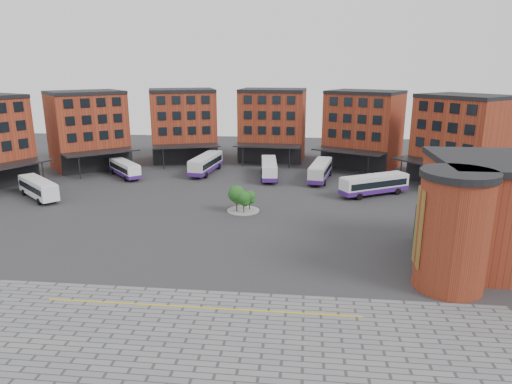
# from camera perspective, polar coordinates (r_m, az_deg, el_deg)

# --- Properties ---
(ground) EXTENTS (160.00, 160.00, 0.00)m
(ground) POSITION_cam_1_polar(r_m,az_deg,el_deg) (51.27, -5.65, -6.37)
(ground) COLOR #28282B
(ground) RESTS_ON ground
(paving_zone) EXTENTS (50.00, 22.00, 0.02)m
(paving_zone) POSITION_cam_1_polar(r_m,az_deg,el_deg) (32.05, -10.39, -21.12)
(paving_zone) COLOR slate
(paving_zone) RESTS_ON ground
(yellow_line) EXTENTS (26.00, 0.15, 0.02)m
(yellow_line) POSITION_cam_1_polar(r_m,az_deg,el_deg) (38.52, -6.97, -14.15)
(yellow_line) COLOR gold
(yellow_line) RESTS_ON paving_zone
(main_building) EXTENTS (94.14, 42.48, 14.60)m
(main_building) POSITION_cam_1_polar(r_m,az_deg,el_deg) (86.90, -3.76, 7.61)
(main_building) COLOR maroon
(main_building) RESTS_ON ground
(east_building) EXTENTS (17.40, 15.40, 10.60)m
(east_building) POSITION_cam_1_polar(r_m,az_deg,el_deg) (49.26, 28.12, -2.58)
(east_building) COLOR maroon
(east_building) RESTS_ON ground
(tree_island) EXTENTS (4.40, 4.40, 3.71)m
(tree_island) POSITION_cam_1_polar(r_m,az_deg,el_deg) (61.06, -1.82, -0.70)
(tree_island) COLOR gray
(tree_island) RESTS_ON ground
(bus_a) EXTENTS (9.36, 8.49, 2.92)m
(bus_a) POSITION_cam_1_polar(r_m,az_deg,el_deg) (74.82, -25.59, 0.55)
(bus_a) COLOR white
(bus_a) RESTS_ON ground
(bus_b) EXTENTS (8.31, 9.00, 2.81)m
(bus_b) POSITION_cam_1_polar(r_m,az_deg,el_deg) (84.25, -16.09, 2.85)
(bus_b) COLOR white
(bus_b) RESTS_ON ground
(bus_c) EXTENTS (4.15, 11.97, 3.30)m
(bus_c) POSITION_cam_1_polar(r_m,az_deg,el_deg) (84.29, -6.28, 3.56)
(bus_c) COLOR silver
(bus_c) RESTS_ON ground
(bus_d) EXTENTS (3.67, 11.34, 3.14)m
(bus_d) POSITION_cam_1_polar(r_m,az_deg,el_deg) (80.10, 1.65, 2.95)
(bus_d) COLOR white
(bus_d) RESTS_ON ground
(bus_e) EXTENTS (4.51, 11.58, 3.18)m
(bus_e) POSITION_cam_1_polar(r_m,az_deg,el_deg) (79.17, 8.04, 2.68)
(bus_e) COLOR silver
(bus_e) RESTS_ON ground
(bus_f) EXTENTS (10.97, 7.88, 3.15)m
(bus_f) POSITION_cam_1_polar(r_m,az_deg,el_deg) (71.45, 14.57, 0.93)
(bus_f) COLOR silver
(bus_f) RESTS_ON ground
(blue_car) EXTENTS (3.96, 1.60, 1.28)m
(blue_car) POSITION_cam_1_polar(r_m,az_deg,el_deg) (46.32, 22.42, -9.14)
(blue_car) COLOR #0C2EA3
(blue_car) RESTS_ON ground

